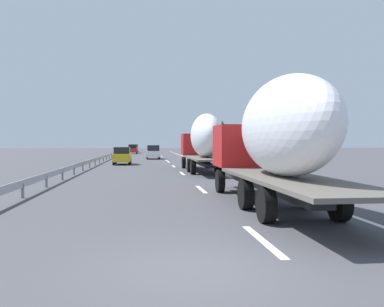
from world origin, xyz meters
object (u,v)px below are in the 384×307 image
Objects in this scene: truck_trailing at (275,136)px; car_silver_hatch at (134,148)px; car_red_compact at (133,149)px; road_sign at (204,142)px; car_white_van at (153,152)px; truck_lead at (204,140)px; car_yellow_coupe at (122,156)px.

truck_trailing is 85.18m from car_silver_hatch.
car_silver_hatch is at bearing 0.13° from car_red_compact.
road_sign is at bearing -167.49° from car_silver_hatch.
car_white_van is (43.82, 3.43, -1.55)m from truck_trailing.
truck_lead is 3.19× the size of car_red_compact.
car_red_compact reaches higher than car_yellow_coupe.
car_white_van is 1.34× the size of road_sign.
truck_lead is at bearing 171.56° from road_sign.
truck_lead is 67.63m from car_silver_hatch.
car_white_van is 8.52m from road_sign.
truck_lead is 21.13m from road_sign.
car_white_van is at bearing -174.79° from car_silver_hatch.
truck_trailing reaches higher than car_yellow_coupe.
truck_trailing is at bearing -174.30° from car_red_compact.
car_yellow_coupe is (12.00, 6.96, -1.57)m from truck_lead.
car_silver_hatch is 1.34× the size of road_sign.
car_silver_hatch is at bearing 0.22° from car_yellow_coupe.
car_red_compact is 34.66m from road_sign.
truck_lead is 3.87× the size of road_sign.
truck_trailing is at bearing -175.52° from car_white_van.
car_yellow_coupe is 0.91× the size of car_silver_hatch.
truck_lead is 26.46m from car_white_van.
car_silver_hatch is (55.24, 0.22, 0.03)m from car_yellow_coupe.
road_sign is (-46.33, -10.28, 1.42)m from car_silver_hatch.
car_yellow_coupe is at bearing -179.75° from car_red_compact.
truck_trailing is 71.98m from car_red_compact.
truck_trailing is 38.65m from road_sign.
truck_trailing reaches higher than car_silver_hatch.
car_red_compact is 13.25m from car_silver_hatch.
car_white_van reaches higher than car_yellow_coupe.
car_white_van is at bearing -13.97° from car_yellow_coupe.
car_yellow_coupe is (29.62, 6.96, -1.60)m from truck_trailing.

